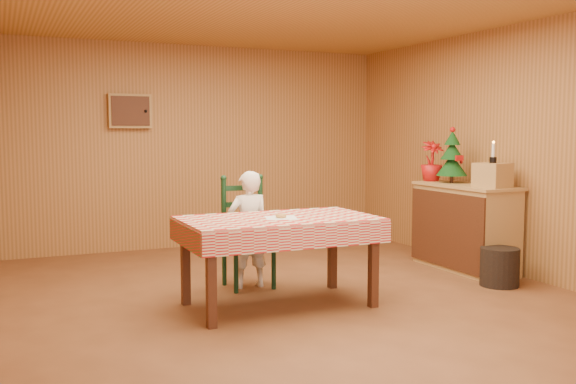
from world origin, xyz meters
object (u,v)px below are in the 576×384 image
object	(u,v)px
dining_table	(279,227)
crate	(493,175)
storage_bin	(500,267)
shelf_unit	(464,227)
christmas_tree	(452,158)
ladder_chair	(246,235)
seated_child	(249,229)

from	to	relation	value
dining_table	crate	distance (m)	2.47
crate	storage_bin	size ratio (longest dim) A/B	0.80
crate	storage_bin	xyz separation A→B (m)	(-0.19, -0.35, -0.87)
shelf_unit	christmas_tree	bearing A→B (deg)	88.02
ladder_chair	crate	world-z (taller)	crate
ladder_chair	christmas_tree	xyz separation A→B (m)	(2.44, -0.01, 0.71)
seated_child	christmas_tree	xyz separation A→B (m)	(2.44, 0.04, 0.65)
ladder_chair	storage_bin	xyz separation A→B (m)	(2.25, -1.01, -0.32)
shelf_unit	crate	size ratio (longest dim) A/B	4.13
storage_bin	seated_child	bearing A→B (deg)	156.97
dining_table	storage_bin	size ratio (longest dim) A/B	4.43
crate	storage_bin	distance (m)	0.95
storage_bin	shelf_unit	bearing A→B (deg)	76.42
seated_child	dining_table	bearing A→B (deg)	90.00
ladder_chair	storage_bin	size ratio (longest dim) A/B	2.89
seated_child	storage_bin	bearing A→B (deg)	156.97
dining_table	ladder_chair	distance (m)	0.81
christmas_tree	dining_table	bearing A→B (deg)	-162.41
storage_bin	christmas_tree	bearing A→B (deg)	79.26
shelf_unit	crate	bearing A→B (deg)	-88.77
dining_table	seated_child	distance (m)	0.74
shelf_unit	christmas_tree	world-z (taller)	christmas_tree
seated_child	shelf_unit	bearing A→B (deg)	175.11
seated_child	christmas_tree	world-z (taller)	christmas_tree
dining_table	storage_bin	bearing A→B (deg)	-5.72
dining_table	christmas_tree	size ratio (longest dim) A/B	2.67
seated_child	storage_bin	size ratio (longest dim) A/B	3.01
ladder_chair	crate	size ratio (longest dim) A/B	3.60
christmas_tree	storage_bin	xyz separation A→B (m)	(-0.19, -1.00, -1.02)
dining_table	shelf_unit	xyz separation A→B (m)	(2.43, 0.52, -0.22)
ladder_chair	dining_table	bearing A→B (deg)	-90.00
dining_table	christmas_tree	world-z (taller)	christmas_tree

